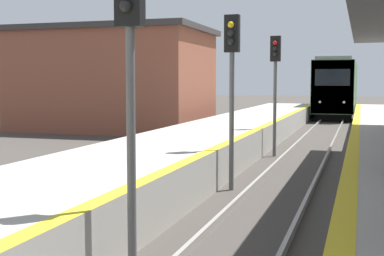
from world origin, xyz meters
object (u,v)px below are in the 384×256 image
Objects in this scene: signal_near at (130,57)px; signal_far at (275,72)px; train at (338,87)px; signal_mid at (232,68)px.

signal_near is 12.65m from signal_far.
signal_far is (-1.13, -26.12, 0.80)m from train.
signal_near is at bearing -89.79° from signal_far.
signal_far is at bearing -92.48° from train.
train is 4.42× the size of signal_near.
train reaches higher than signal_far.
signal_near is 6.33m from signal_mid.
train reaches higher than signal_mid.
signal_mid is (-0.13, 6.33, 0.00)m from signal_near.
signal_mid is at bearing 91.21° from signal_near.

